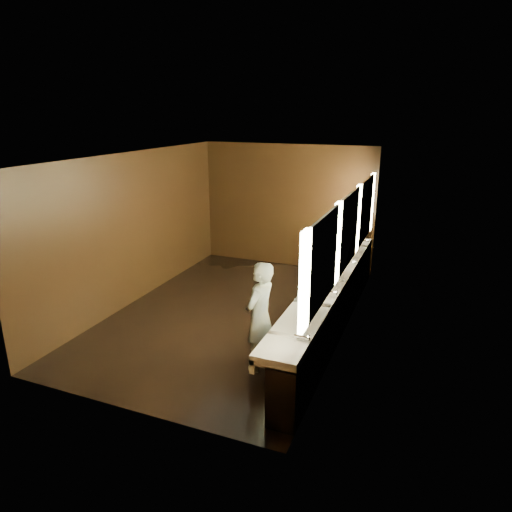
{
  "coord_description": "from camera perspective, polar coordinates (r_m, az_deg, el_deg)",
  "views": [
    {
      "loc": [
        3.19,
        -6.82,
        3.51
      ],
      "look_at": [
        0.45,
        0.0,
        1.15
      ],
      "focal_mm": 32.0,
      "sensor_mm": 36.0,
      "label": 1
    }
  ],
  "objects": [
    {
      "name": "person",
      "position": [
        6.35,
        0.5,
        -7.57
      ],
      "size": [
        0.47,
        0.63,
        1.58
      ],
      "primitive_type": "imported",
      "rotation": [
        0.0,
        0.0,
        -1.74
      ],
      "color": "#8FB1D6",
      "rests_on": "floor"
    },
    {
      "name": "wall_left",
      "position": [
        8.83,
        -14.91,
        3.37
      ],
      "size": [
        0.02,
        6.0,
        2.8
      ],
      "primitive_type": "cube",
      "color": "black",
      "rests_on": "floor"
    },
    {
      "name": "wall_back",
      "position": [
        10.54,
        3.87,
        6.22
      ],
      "size": [
        4.0,
        0.02,
        2.8
      ],
      "primitive_type": "cube",
      "color": "black",
      "rests_on": "floor"
    },
    {
      "name": "wall_front",
      "position": [
        5.41,
        -16.57,
        -5.92
      ],
      "size": [
        4.0,
        0.02,
        2.8
      ],
      "primitive_type": "cube",
      "color": "black",
      "rests_on": "floor"
    },
    {
      "name": "wall_right",
      "position": [
        7.24,
        11.48,
        0.5
      ],
      "size": [
        0.02,
        6.0,
        2.8
      ],
      "primitive_type": "cube",
      "color": "black",
      "rests_on": "floor"
    },
    {
      "name": "floor",
      "position": [
        8.31,
        -2.87,
        -7.2
      ],
      "size": [
        6.0,
        6.0,
        0.0
      ],
      "primitive_type": "plane",
      "color": "black",
      "rests_on": "ground"
    },
    {
      "name": "sink_counter",
      "position": [
        7.59,
        9.53,
        -5.85
      ],
      "size": [
        0.55,
        5.4,
        1.01
      ],
      "color": "black",
      "rests_on": "floor"
    },
    {
      "name": "ceiling",
      "position": [
        7.57,
        -3.21,
        12.4
      ],
      "size": [
        4.0,
        6.0,
        0.02
      ],
      "primitive_type": "cube",
      "color": "#2D2D2B",
      "rests_on": "wall_back"
    },
    {
      "name": "mirror_band",
      "position": [
        7.15,
        11.5,
        3.2
      ],
      "size": [
        0.06,
        5.03,
        1.15
      ],
      "color": "#FFF5B9",
      "rests_on": "wall_right"
    },
    {
      "name": "trash_bin",
      "position": [
        7.25,
        6.73,
        -9.07
      ],
      "size": [
        0.33,
        0.33,
        0.5
      ],
      "primitive_type": "cylinder",
      "rotation": [
        0.0,
        0.0,
        0.05
      ],
      "color": "black",
      "rests_on": "floor"
    }
  ]
}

